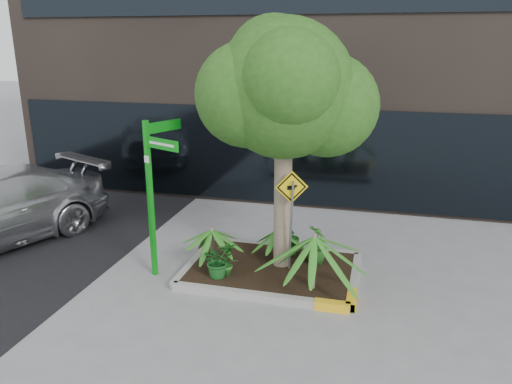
# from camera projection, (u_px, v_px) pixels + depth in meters

# --- Properties ---
(ground) EXTENTS (80.00, 80.00, 0.00)m
(ground) POSITION_uv_depth(u_px,v_px,m) (258.00, 279.00, 9.55)
(ground) COLOR gray
(ground) RESTS_ON ground
(planter) EXTENTS (3.35, 2.36, 0.15)m
(planter) POSITION_uv_depth(u_px,v_px,m) (273.00, 270.00, 9.72)
(planter) COLOR #9E9E99
(planter) RESTS_ON ground
(tree) EXTENTS (3.24, 2.88, 4.87)m
(tree) POSITION_uv_depth(u_px,v_px,m) (285.00, 89.00, 8.88)
(tree) COLOR gray
(tree) RESTS_ON ground
(palm_front) EXTENTS (1.17, 1.17, 1.30)m
(palm_front) POSITION_uv_depth(u_px,v_px,m) (315.00, 237.00, 8.62)
(palm_front) COLOR gray
(palm_front) RESTS_ON ground
(palm_left) EXTENTS (0.84, 0.84, 0.94)m
(palm_left) POSITION_uv_depth(u_px,v_px,m) (212.00, 230.00, 9.69)
(palm_left) COLOR gray
(palm_left) RESTS_ON ground
(palm_back) EXTENTS (0.71, 0.71, 0.78)m
(palm_back) POSITION_uv_depth(u_px,v_px,m) (278.00, 230.00, 10.00)
(palm_back) COLOR gray
(palm_back) RESTS_ON ground
(shrub_a) EXTENTS (0.81, 0.81, 0.64)m
(shrub_a) POSITION_uv_depth(u_px,v_px,m) (218.00, 260.00, 9.24)
(shrub_a) COLOR #18541E
(shrub_a) RESTS_ON planter
(shrub_b) EXTENTS (0.53, 0.53, 0.76)m
(shrub_b) POSITION_uv_depth(u_px,v_px,m) (316.00, 245.00, 9.80)
(shrub_b) COLOR #225D1C
(shrub_b) RESTS_ON planter
(shrub_c) EXTENTS (0.52, 0.52, 0.71)m
(shrub_c) POSITION_uv_depth(u_px,v_px,m) (227.00, 258.00, 9.28)
(shrub_c) COLOR #256820
(shrub_c) RESTS_ON planter
(shrub_d) EXTENTS (0.49, 0.49, 0.82)m
(shrub_d) POSITION_uv_depth(u_px,v_px,m) (290.00, 236.00, 10.15)
(shrub_d) COLOR #246C1F
(shrub_d) RESTS_ON planter
(street_sign_post) EXTENTS (0.82, 1.12, 3.02)m
(street_sign_post) POSITION_uv_depth(u_px,v_px,m) (154.00, 182.00, 9.21)
(street_sign_post) COLOR #0E9A17
(street_sign_post) RESTS_ON ground
(cattle_sign) EXTENTS (0.58, 0.27, 1.99)m
(cattle_sign) POSITION_uv_depth(u_px,v_px,m) (291.00, 205.00, 9.14)
(cattle_sign) COLOR slate
(cattle_sign) RESTS_ON ground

